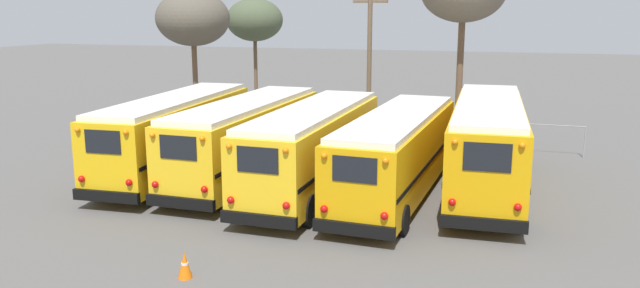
# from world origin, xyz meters

# --- Properties ---
(ground_plane) EXTENTS (160.00, 160.00, 0.00)m
(ground_plane) POSITION_xyz_m (0.00, 0.00, 0.00)
(ground_plane) COLOR #5B5956
(school_bus_0) EXTENTS (2.89, 10.33, 3.13)m
(school_bus_0) POSITION_xyz_m (-5.98, -0.53, 1.71)
(school_bus_0) COLOR yellow
(school_bus_0) RESTS_ON ground
(school_bus_1) EXTENTS (2.64, 10.19, 3.07)m
(school_bus_1) POSITION_xyz_m (-2.99, -0.41, 1.68)
(school_bus_1) COLOR yellow
(school_bus_1) RESTS_ON ground
(school_bus_2) EXTENTS (2.61, 10.22, 3.08)m
(school_bus_2) POSITION_xyz_m (-0.00, -1.20, 1.68)
(school_bus_2) COLOR yellow
(school_bus_2) RESTS_ON ground
(school_bus_3) EXTENTS (2.93, 10.61, 2.96)m
(school_bus_3) POSITION_xyz_m (2.99, -0.91, 1.61)
(school_bus_3) COLOR #E5A00C
(school_bus_3) RESTS_ON ground
(school_bus_4) EXTENTS (2.82, 10.92, 3.30)m
(school_bus_4) POSITION_xyz_m (5.99, 0.64, 1.80)
(school_bus_4) COLOR #E5A00C
(school_bus_4) RESTS_ON ground
(utility_pole) EXTENTS (1.80, 0.24, 7.84)m
(utility_pole) POSITION_xyz_m (-0.42, 9.63, 4.13)
(utility_pole) COLOR brown
(utility_pole) RESTS_ON ground
(bare_tree_1) EXTENTS (3.66, 3.66, 7.23)m
(bare_tree_1) POSITION_xyz_m (-9.44, 15.86, 5.83)
(bare_tree_1) COLOR brown
(bare_tree_1) RESTS_ON ground
(bare_tree_2) EXTENTS (4.04, 4.04, 7.56)m
(bare_tree_2) POSITION_xyz_m (-10.22, 9.07, 6.01)
(bare_tree_2) COLOR brown
(bare_tree_2) RESTS_ON ground
(fence_line) EXTENTS (20.03, 0.06, 1.42)m
(fence_line) POSITION_xyz_m (0.00, 7.35, 0.99)
(fence_line) COLOR #939399
(fence_line) RESTS_ON ground
(traffic_cone) EXTENTS (0.36, 0.36, 0.68)m
(traffic_cone) POSITION_xyz_m (-0.75, -9.38, 0.34)
(traffic_cone) COLOR orange
(traffic_cone) RESTS_ON ground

